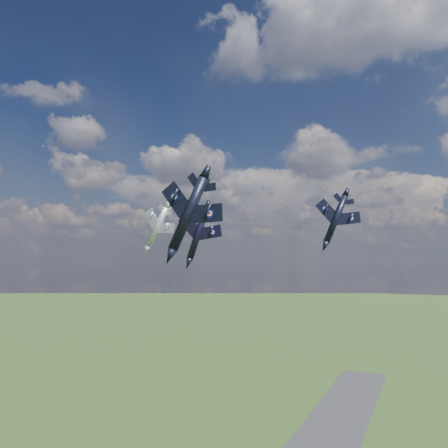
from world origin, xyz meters
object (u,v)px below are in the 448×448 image
at_px(jet_high_navy, 336,219).
at_px(jet_left_silver, 157,227).
at_px(jet_right_navy, 188,213).
at_px(jet_lead_navy, 198,233).

relative_size(jet_high_navy, jet_left_silver, 1.12).
relative_size(jet_right_navy, jet_left_silver, 1.03).
height_order(jet_right_navy, jet_high_navy, jet_high_navy).
bearing_deg(jet_left_silver, jet_right_navy, -44.87).
bearing_deg(jet_lead_navy, jet_right_navy, -69.84).
relative_size(jet_lead_navy, jet_high_navy, 0.96).
height_order(jet_lead_navy, jet_left_silver, jet_left_silver).
distance_m(jet_lead_navy, jet_high_navy, 31.56).
distance_m(jet_lead_navy, jet_right_navy, 32.05).
distance_m(jet_right_navy, jet_high_navy, 50.10).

